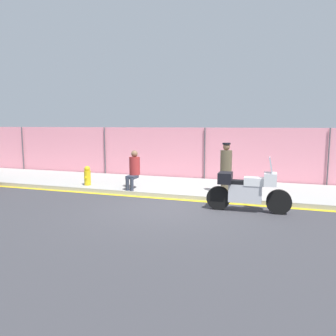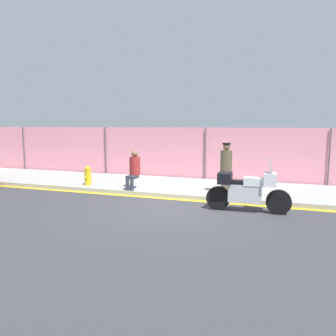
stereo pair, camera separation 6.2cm
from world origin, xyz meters
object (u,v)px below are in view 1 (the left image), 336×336
person_seated_on_curb (134,168)px  officer_standing (226,168)px  fire_hydrant (87,176)px  motorcycle (247,190)px

person_seated_on_curb → officer_standing: bearing=4.2°
officer_standing → fire_hydrant: (-5.03, -0.17, -0.49)m
motorcycle → person_seated_on_curb: (-3.95, 1.33, 0.26)m
fire_hydrant → motorcycle: bearing=-13.4°
motorcycle → fire_hydrant: bearing=165.3°
motorcycle → fire_hydrant: (-5.85, 1.39, -0.12)m
officer_standing → fire_hydrant: officer_standing is taller
motorcycle → person_seated_on_curb: motorcycle is taller
person_seated_on_curb → fire_hydrant: size_ratio=1.87×
officer_standing → motorcycle: bearing=-62.4°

